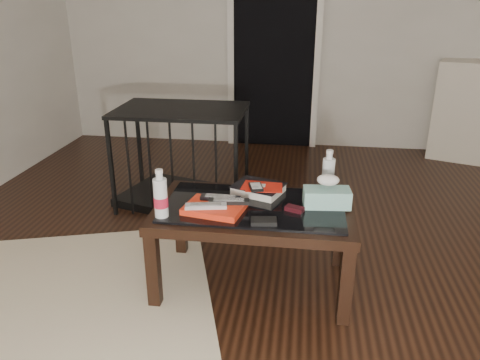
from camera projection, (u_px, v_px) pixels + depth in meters
The scene contains 17 objects.
ground at pixel (310, 280), 2.55m from camera, with size 5.00×5.00×0.00m, color black.
doorway at pixel (274, 42), 4.50m from camera, with size 0.90×0.08×2.07m.
coffee_table at pixel (254, 216), 2.38m from camera, with size 1.00×0.60×0.46m.
rug at pixel (5, 312), 2.28m from camera, with size 2.00×1.50×0.01m, color #BFB594.
pet_crate at pixel (184, 173), 3.43m from camera, with size 1.03×0.82×0.71m.
magazines at pixel (215, 208), 2.29m from camera, with size 0.28×0.21×0.03m, color red.
remote_silver at pixel (206, 206), 2.25m from camera, with size 0.20×0.05×0.02m, color #ABACB0.
remote_black_front at pixel (229, 201), 2.30m from camera, with size 0.20×0.05×0.02m, color black.
remote_black_back at pixel (220, 198), 2.34m from camera, with size 0.20×0.05×0.02m, color black.
textbook at pixel (258, 189), 2.49m from camera, with size 0.25×0.20×0.05m, color black.
dvd_mailers at pixel (261, 186), 2.46m from camera, with size 0.19×0.14×0.01m, color red.
ipod at pixel (256, 187), 2.42m from camera, with size 0.06×0.10×0.02m, color black.
flip_phone at pixel (295, 209), 2.29m from camera, with size 0.09×0.05×0.02m, color black.
wallet at pixel (264, 221), 2.16m from camera, with size 0.12×0.07×0.02m, color black.
water_bottle_left at pixel (160, 193), 2.19m from camera, with size 0.07×0.07×0.24m, color silver.
water_bottle_right at pixel (328, 172), 2.46m from camera, with size 0.07×0.07×0.24m, color white.
tissue_box at pixel (327, 198), 2.33m from camera, with size 0.23×0.12×0.09m, color teal.
Camera 1 is at (-0.07, -2.20, 1.45)m, focal length 35.00 mm.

